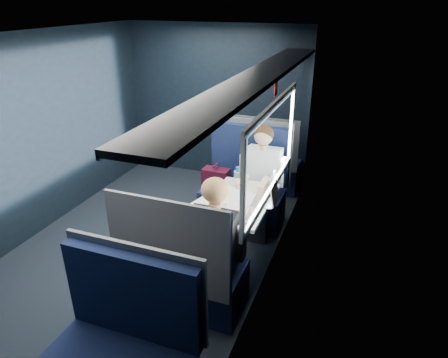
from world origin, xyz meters
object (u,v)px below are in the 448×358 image
(man, at_px, (261,176))
(cup, at_px, (271,182))
(table, at_px, (236,206))
(woman, at_px, (217,238))
(seat_row_front, at_px, (264,164))
(laptop, at_px, (269,197))
(seat_bay_near, at_px, (243,189))
(bottle_small, at_px, (274,181))
(seat_row_back, at_px, (126,353))
(seat_bay_far, at_px, (184,272))

(man, xyz_separation_m, cup, (0.18, -0.26, 0.06))
(table, bearing_deg, woman, -84.55)
(seat_row_front, distance_m, man, 1.17)
(table, bearing_deg, seat_row_front, 95.80)
(seat_row_front, relative_size, laptop, 3.83)
(seat_bay_near, height_order, bottle_small, seat_bay_near)
(seat_row_back, distance_m, cup, 2.31)
(seat_bay_near, relative_size, seat_row_front, 1.09)
(man, xyz_separation_m, laptop, (0.26, -0.65, 0.08))
(seat_bay_far, bearing_deg, cup, 71.95)
(man, relative_size, bottle_small, 6.12)
(laptop, bearing_deg, cup, 101.75)
(woman, height_order, cup, woman)
(seat_bay_far, bearing_deg, seat_bay_near, 90.46)
(woman, distance_m, laptop, 0.80)
(woman, bearing_deg, seat_bay_far, -146.18)
(seat_bay_far, height_order, cup, seat_bay_far)
(seat_bay_near, bearing_deg, man, -33.09)
(seat_bay_near, relative_size, cup, 15.84)
(seat_bay_near, distance_m, seat_bay_far, 1.75)
(table, distance_m, cup, 0.52)
(seat_bay_far, xyz_separation_m, laptop, (0.51, 0.93, 0.39))
(seat_row_back, bearing_deg, seat_bay_near, 90.30)
(seat_bay_near, xyz_separation_m, seat_row_front, (0.01, 0.93, -0.01))
(seat_bay_near, height_order, seat_bay_far, same)
(woman, bearing_deg, laptop, 71.13)
(seat_bay_near, bearing_deg, woman, -80.51)
(seat_bay_near, xyz_separation_m, seat_bay_far, (0.01, -1.75, -0.01))
(seat_row_front, distance_m, seat_row_back, 3.59)
(seat_bay_far, height_order, man, man)
(seat_row_front, bearing_deg, man, -77.17)
(laptop, distance_m, bottle_small, 0.32)
(woman, relative_size, cup, 16.62)
(seat_bay_near, distance_m, man, 0.43)
(table, xyz_separation_m, seat_bay_far, (-0.18, -0.87, -0.25))
(seat_bay_far, distance_m, seat_row_back, 0.92)
(seat_row_front, bearing_deg, woman, -84.30)
(seat_row_back, xyz_separation_m, woman, (0.25, 1.09, 0.32))
(table, xyz_separation_m, cup, (0.25, 0.44, 0.12))
(table, distance_m, bottle_small, 0.50)
(seat_bay_far, relative_size, man, 0.95)
(man, height_order, bottle_small, man)
(seat_bay_far, xyz_separation_m, seat_row_front, (0.00, 2.67, -0.00))
(seat_row_front, height_order, woman, woman)
(seat_row_back, bearing_deg, table, 84.20)
(bottle_small, xyz_separation_m, cup, (-0.05, 0.07, -0.06))
(seat_bay_far, bearing_deg, woman, 33.82)
(laptop, bearing_deg, table, -171.09)
(table, distance_m, seat_bay_far, 0.93)
(seat_bay_far, distance_m, woman, 0.43)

